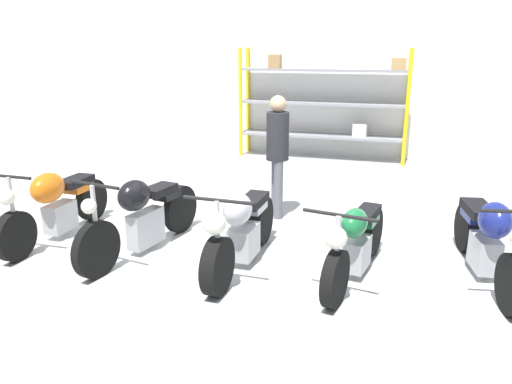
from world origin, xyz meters
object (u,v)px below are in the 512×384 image
motorcycle_orange (56,204)px  person_browsing (278,147)px  motorcycle_black (142,215)px  shelving_rack (324,101)px  motorcycle_green (356,242)px  motorcycle_silver (241,230)px  motorcycle_blue (489,239)px

motorcycle_orange → person_browsing: bearing=123.6°
motorcycle_black → shelving_rack: bearing=178.6°
motorcycle_black → motorcycle_orange: bearing=-84.0°
motorcycle_black → person_browsing: 2.21m
motorcycle_orange → motorcycle_green: 3.84m
motorcycle_orange → motorcycle_silver: size_ratio=1.02×
motorcycle_blue → motorcycle_black: bearing=-93.8°
motorcycle_silver → person_browsing: bearing=-177.3°
shelving_rack → motorcycle_orange: 6.36m
motorcycle_black → motorcycle_silver: (1.27, -0.04, -0.04)m
motorcycle_blue → shelving_rack: bearing=-163.9°
shelving_rack → motorcycle_blue: size_ratio=1.74×
motorcycle_orange → motorcycle_green: bearing=89.1°
shelving_rack → motorcycle_black: shelving_rack is taller
motorcycle_orange → motorcycle_blue: 5.20m
motorcycle_black → person_browsing: bearing=155.2°
motorcycle_green → person_browsing: bearing=-132.7°
motorcycle_silver → motorcycle_green: 1.27m
shelving_rack → motorcycle_green: (1.31, -5.87, -0.84)m
motorcycle_orange → motorcycle_blue: size_ratio=1.00×
motorcycle_green → motorcycle_blue: (1.35, 0.40, 0.04)m
motorcycle_black → motorcycle_green: (2.54, 0.01, -0.06)m
shelving_rack → person_browsing: bearing=-89.9°
motorcycle_orange → motorcycle_blue: motorcycle_orange is taller
motorcycle_black → motorcycle_silver: 1.27m
shelving_rack → motorcycle_black: size_ratio=1.68×
shelving_rack → motorcycle_silver: shelving_rack is taller
person_browsing → motorcycle_silver: bearing=64.9°
motorcycle_orange → person_browsing: 3.07m
shelving_rack → motorcycle_green: 6.07m
motorcycle_orange → motorcycle_black: motorcycle_black is taller
motorcycle_blue → motorcycle_green: bearing=-83.3°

